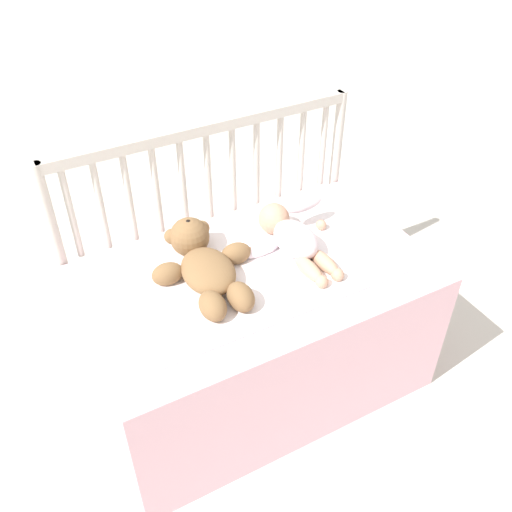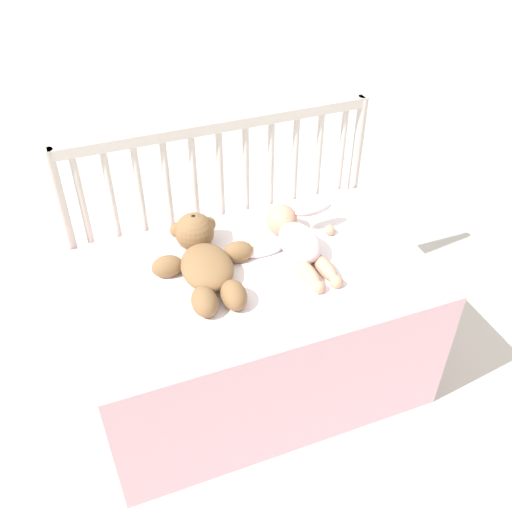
% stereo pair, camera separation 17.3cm
% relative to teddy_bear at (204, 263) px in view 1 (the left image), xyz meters
% --- Properties ---
extents(ground_plane, '(12.00, 12.00, 0.00)m').
position_rel_teddy_bear_xyz_m(ground_plane, '(0.15, -0.07, -0.55)').
color(ground_plane, silver).
extents(crib_mattress, '(1.08, 0.65, 0.51)m').
position_rel_teddy_bear_xyz_m(crib_mattress, '(0.15, -0.07, -0.30)').
color(crib_mattress, '#EDB7C6').
rests_on(crib_mattress, ground_plane).
extents(crib_rail, '(1.08, 0.04, 0.86)m').
position_rel_teddy_bear_xyz_m(crib_rail, '(0.15, 0.28, 0.05)').
color(crib_rail, beige).
rests_on(crib_rail, ground_plane).
extents(blanket, '(0.82, 0.51, 0.01)m').
position_rel_teddy_bear_xyz_m(blanket, '(0.15, -0.03, -0.04)').
color(blanket, white).
rests_on(blanket, crib_mattress).
extents(teddy_bear, '(0.33, 0.42, 0.13)m').
position_rel_teddy_bear_xyz_m(teddy_bear, '(0.00, 0.00, 0.00)').
color(teddy_bear, olive).
rests_on(teddy_bear, crib_mattress).
extents(baby, '(0.33, 0.39, 0.11)m').
position_rel_teddy_bear_xyz_m(baby, '(0.30, -0.01, -0.00)').
color(baby, white).
rests_on(baby, crib_mattress).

